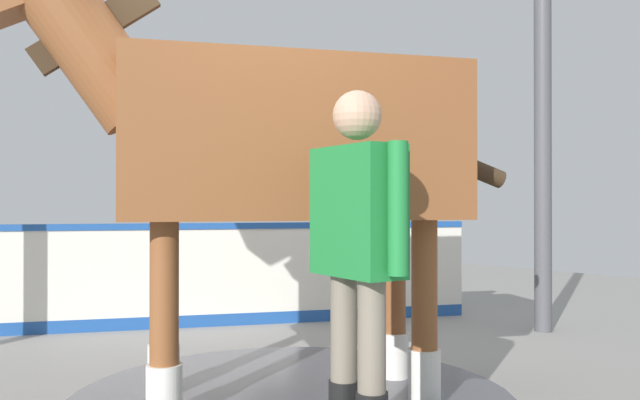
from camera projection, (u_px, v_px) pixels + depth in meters
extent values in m
cube|color=gray|center=(290.00, 381.00, 4.40)|extent=(16.00, 16.00, 0.02)
cylinder|color=#4C4C54|center=(292.00, 396.00, 4.02)|extent=(2.78, 2.78, 0.00)
cube|color=silver|center=(243.00, 277.00, 6.40)|extent=(2.17, 4.25, 0.95)
cube|color=#1E4C99|center=(243.00, 226.00, 6.41)|extent=(2.19, 4.26, 0.06)
cube|color=#1E4C99|center=(243.00, 319.00, 6.40)|extent=(2.18, 4.25, 0.12)
cylinder|color=#4C4C51|center=(543.00, 164.00, 6.08)|extent=(0.16, 0.16, 3.16)
cube|color=brown|center=(292.00, 143.00, 4.03)|extent=(1.77, 2.26, 0.96)
cylinder|color=brown|center=(164.00, 321.00, 3.58)|extent=(0.16, 0.16, 1.11)
cylinder|color=silver|center=(164.00, 392.00, 3.58)|extent=(0.20, 0.20, 0.31)
cylinder|color=brown|center=(164.00, 306.00, 4.09)|extent=(0.16, 0.16, 1.11)
cylinder|color=silver|center=(164.00, 369.00, 4.09)|extent=(0.20, 0.20, 0.31)
cylinder|color=brown|center=(424.00, 309.00, 3.96)|extent=(0.16, 0.16, 1.11)
cylinder|color=silver|center=(424.00, 374.00, 3.95)|extent=(0.20, 0.20, 0.31)
cylinder|color=brown|center=(394.00, 297.00, 4.47)|extent=(0.16, 0.16, 1.11)
cylinder|color=silver|center=(394.00, 355.00, 4.46)|extent=(0.20, 0.20, 0.31)
cylinder|color=brown|center=(95.00, 52.00, 3.75)|extent=(0.77, 0.96, 0.97)
cube|color=#382819|center=(95.00, 27.00, 3.75)|extent=(0.39, 0.69, 0.59)
cylinder|color=#382819|center=(457.00, 162.00, 4.30)|extent=(0.42, 0.68, 0.35)
cylinder|color=slate|center=(344.00, 327.00, 3.13)|extent=(0.13, 0.13, 0.52)
cylinder|color=slate|center=(372.00, 335.00, 2.93)|extent=(0.13, 0.13, 0.52)
cube|color=#1E7F38|center=(357.00, 211.00, 3.03)|extent=(0.53, 0.29, 0.61)
cylinder|color=#1E7F38|center=(323.00, 208.00, 3.29)|extent=(0.09, 0.09, 0.58)
cylinder|color=#1E7F38|center=(398.00, 208.00, 2.78)|extent=(0.09, 0.09, 0.58)
sphere|color=tan|center=(357.00, 115.00, 3.04)|extent=(0.23, 0.23, 0.23)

